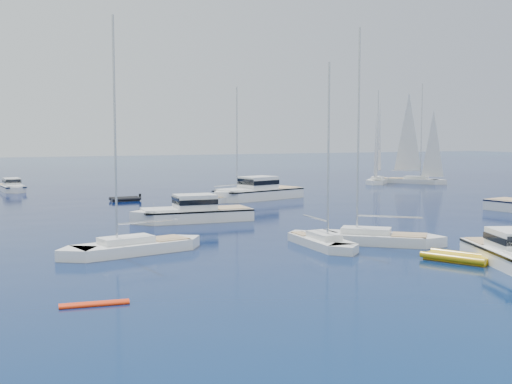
% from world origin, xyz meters
% --- Properties ---
extents(ground, '(400.00, 400.00, 0.00)m').
position_xyz_m(ground, '(0.00, 0.00, 0.00)').
color(ground, '#082952').
rests_on(ground, ground).
extents(motor_cruiser_centre, '(11.31, 4.30, 2.90)m').
position_xyz_m(motor_cruiser_centre, '(-4.05, 23.73, 0.00)').
color(motor_cruiser_centre, silver).
rests_on(motor_cruiser_centre, ground).
extents(motor_cruiser_distant, '(13.21, 7.02, 3.32)m').
position_xyz_m(motor_cruiser_distant, '(9.10, 38.29, 0.00)').
color(motor_cruiser_distant, white).
rests_on(motor_cruiser_distant, ground).
extents(motor_cruiser_horizon, '(3.13, 8.51, 2.19)m').
position_xyz_m(motor_cruiser_horizon, '(-14.79, 61.76, 0.00)').
color(motor_cruiser_horizon, white).
rests_on(motor_cruiser_horizon, ground).
extents(sailboat_fore, '(2.78, 8.50, 12.29)m').
position_xyz_m(sailboat_fore, '(-0.79, 8.33, 0.00)').
color(sailboat_fore, silver).
rests_on(sailboat_fore, ground).
extents(sailboat_mid_r, '(9.29, 8.73, 14.88)m').
position_xyz_m(sailboat_mid_r, '(2.83, 7.75, 0.00)').
color(sailboat_mid_r, silver).
rests_on(sailboat_mid_r, ground).
extents(sailboat_mid_l, '(10.45, 4.48, 14.90)m').
position_xyz_m(sailboat_mid_l, '(-12.58, 11.36, 0.00)').
color(sailboat_mid_l, white).
rests_on(sailboat_mid_l, ground).
extents(sailboat_centre, '(9.06, 5.74, 13.07)m').
position_xyz_m(sailboat_centre, '(5.89, 37.96, 0.00)').
color(sailboat_centre, silver).
rests_on(sailboat_centre, ground).
extents(sailboat_sails_r, '(8.03, 10.35, 15.51)m').
position_xyz_m(sailboat_sails_r, '(41.32, 50.02, 0.00)').
color(sailboat_sails_r, silver).
rests_on(sailboat_sails_r, ground).
extents(sailboat_sails_far, '(8.81, 8.72, 14.46)m').
position_xyz_m(sailboat_sails_far, '(36.67, 52.61, 0.00)').
color(sailboat_sails_far, white).
rests_on(sailboat_sails_far, ground).
extents(tender_yellow, '(3.61, 4.55, 0.95)m').
position_xyz_m(tender_yellow, '(3.58, 0.58, 0.00)').
color(tender_yellow, gold).
rests_on(tender_yellow, ground).
extents(tender_grey_far, '(3.47, 2.01, 0.95)m').
position_xyz_m(tender_grey_far, '(-4.82, 42.92, 0.00)').
color(tender_grey_far, black).
rests_on(tender_grey_far, ground).
extents(kayak_orange, '(2.98, 0.99, 0.30)m').
position_xyz_m(kayak_orange, '(-17.35, -0.08, 0.00)').
color(kayak_orange, red).
rests_on(kayak_orange, ground).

